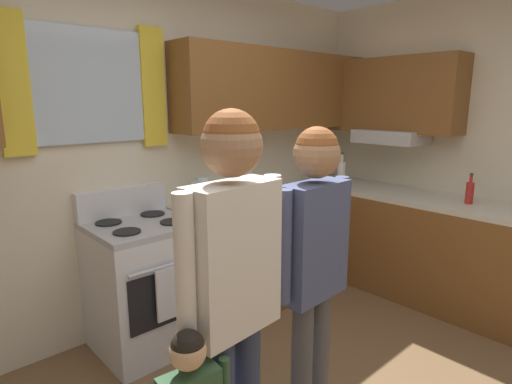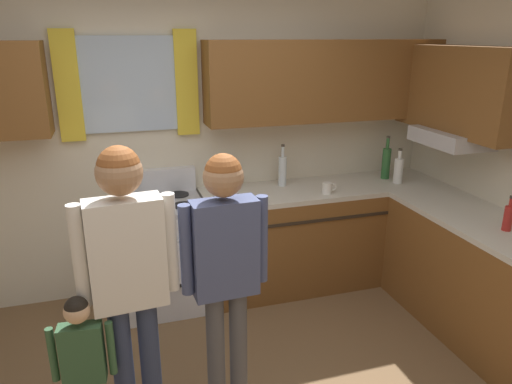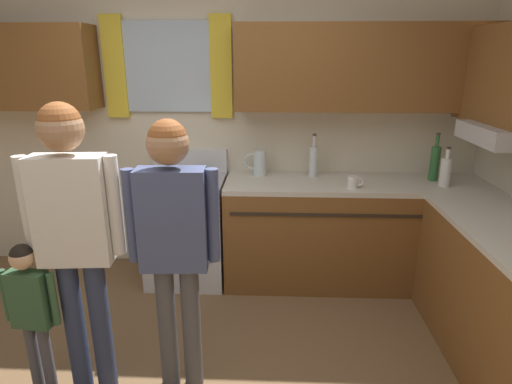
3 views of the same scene
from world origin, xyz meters
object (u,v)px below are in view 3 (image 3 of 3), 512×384
(bottle_wine_green, at_px, (435,162))
(bottle_milk_white, at_px, (445,171))
(adult_holding_child, at_px, (73,222))
(small_child, at_px, (31,305))
(adult_in_plaid, at_px, (173,230))
(stove_oven, at_px, (187,227))
(bottle_tall_clear, at_px, (313,160))
(water_pitcher, at_px, (259,163))
(mug_ceramic_white, at_px, (353,182))

(bottle_wine_green, relative_size, bottle_milk_white, 1.26)
(adult_holding_child, xyz_separation_m, small_child, (-0.26, -0.08, -0.46))
(adult_in_plaid, bearing_deg, stove_oven, 99.21)
(adult_holding_child, distance_m, adult_in_plaid, 0.52)
(bottle_wine_green, height_order, adult_in_plaid, adult_in_plaid)
(bottle_tall_clear, xyz_separation_m, water_pitcher, (-0.46, 0.02, -0.03))
(bottle_tall_clear, xyz_separation_m, adult_in_plaid, (-0.86, -1.45, -0.04))
(bottle_tall_clear, relative_size, mug_ceramic_white, 2.92)
(stove_oven, height_order, bottle_milk_white, bottle_milk_white)
(mug_ceramic_white, distance_m, water_pitcher, 0.82)
(bottle_tall_clear, xyz_separation_m, adult_holding_child, (-1.38, -1.48, 0.01))
(bottle_milk_white, bearing_deg, bottle_tall_clear, 167.34)
(water_pitcher, bearing_deg, stove_oven, -165.85)
(adult_holding_child, height_order, adult_in_plaid, adult_holding_child)
(bottle_milk_white, relative_size, adult_holding_child, 0.19)
(bottle_milk_white, bearing_deg, small_child, -153.34)
(bottle_tall_clear, distance_m, mug_ceramic_white, 0.44)
(mug_ceramic_white, relative_size, adult_holding_child, 0.08)
(stove_oven, bearing_deg, bottle_milk_white, -2.65)
(bottle_tall_clear, bearing_deg, stove_oven, -173.06)
(adult_in_plaid, bearing_deg, small_child, -171.85)
(adult_holding_child, bearing_deg, small_child, -163.61)
(bottle_milk_white, height_order, adult_in_plaid, adult_in_plaid)
(mug_ceramic_white, height_order, adult_in_plaid, adult_in_plaid)
(stove_oven, distance_m, adult_in_plaid, 1.44)
(bottle_milk_white, xyz_separation_m, small_child, (-2.65, -1.33, -0.42))
(bottle_wine_green, relative_size, small_child, 0.41)
(adult_in_plaid, height_order, small_child, adult_in_plaid)
(adult_holding_child, bearing_deg, bottle_milk_white, 27.68)
(small_child, bearing_deg, bottle_milk_white, 26.66)
(stove_oven, bearing_deg, bottle_tall_clear, 6.94)
(stove_oven, xyz_separation_m, adult_in_plaid, (0.21, -1.32, 0.53))
(water_pitcher, bearing_deg, small_child, -126.64)
(bottle_tall_clear, relative_size, adult_holding_child, 0.22)
(bottle_milk_white, xyz_separation_m, adult_holding_child, (-2.39, -1.25, 0.03))
(stove_oven, distance_m, bottle_wine_green, 2.14)
(stove_oven, relative_size, bottle_tall_clear, 3.00)
(bottle_tall_clear, xyz_separation_m, bottle_milk_white, (1.01, -0.23, -0.02))
(bottle_wine_green, relative_size, adult_holding_child, 0.24)
(water_pitcher, bearing_deg, adult_in_plaid, -105.23)
(water_pitcher, xyz_separation_m, adult_holding_child, (-0.92, -1.51, 0.04))
(stove_oven, height_order, small_child, stove_oven)
(bottle_wine_green, bearing_deg, stove_oven, -178.31)
(bottle_tall_clear, xyz_separation_m, bottle_wine_green, (0.98, -0.07, 0.01))
(adult_holding_child, bearing_deg, mug_ceramic_white, 34.94)
(bottle_wine_green, distance_m, bottle_milk_white, 0.16)
(bottle_tall_clear, bearing_deg, adult_holding_child, -132.91)
(stove_oven, relative_size, small_child, 1.15)
(stove_oven, relative_size, water_pitcher, 5.00)
(small_child, bearing_deg, bottle_tall_clear, 43.57)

